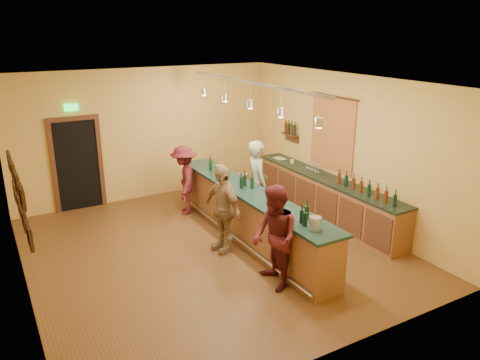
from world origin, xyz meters
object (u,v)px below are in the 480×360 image
back_counter (326,197)px  bartender (257,183)px  tasting_bar (250,212)px  customer_b (222,209)px  customer_c (184,180)px  customer_a (275,238)px  bar_stool (242,179)px

back_counter → bartender: (-1.54, 0.43, 0.45)m
tasting_bar → bartender: size_ratio=2.73×
customer_b → customer_c: bearing=166.9°
back_counter → customer_a: bearing=-144.3°
back_counter → bar_stool: (-1.00, 2.02, 0.00)m
back_counter → bar_stool: size_ratio=7.19×
bartender → customer_a: 2.58m
tasting_bar → customer_a: (-0.55, -1.71, 0.26)m
tasting_bar → customer_c: (-0.55, 1.99, 0.19)m
customer_a → customer_c: customer_a is taller
bartender → customer_b: (-1.22, -0.74, -0.09)m
bartender → customer_c: bearing=48.6°
tasting_bar → bartender: bartender is taller
back_counter → bartender: bartender is taller
bartender → customer_a: bartender is taller
customer_b → tasting_bar: bearing=90.5°
customer_b → customer_a: bearing=-5.5°
bar_stool → bartender: bearing=-109.0°
back_counter → tasting_bar: tasting_bar is taller
tasting_bar → customer_a: bearing=-107.7°
customer_b → customer_c: size_ratio=1.06×
customer_a → customer_b: size_ratio=1.03×
tasting_bar → customer_b: 0.72m
customer_a → tasting_bar: bearing=171.2°
customer_a → back_counter: bearing=134.6°
tasting_bar → customer_a: customer_a is taller
back_counter → customer_b: (-2.76, -0.30, 0.36)m
customer_c → bar_stool: size_ratio=2.52×
bartender → bar_stool: (0.55, 1.59, -0.45)m
back_counter → tasting_bar: (-2.09, -0.18, 0.12)m
customer_a → bar_stool: size_ratio=2.75×
back_counter → bar_stool: bearing=116.2°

